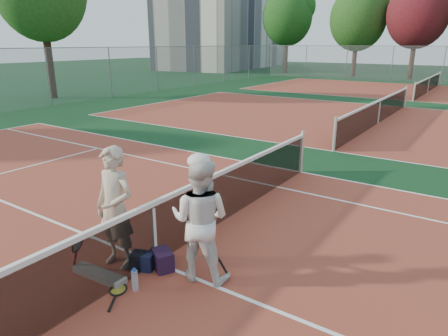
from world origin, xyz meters
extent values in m
plane|color=black|center=(0.00, 0.00, 0.00)|extent=(130.00, 130.00, 0.00)
cube|color=brown|center=(0.00, 0.00, 0.00)|extent=(23.77, 10.97, 0.01)
cube|color=brown|center=(0.00, 13.50, 0.00)|extent=(23.77, 10.97, 0.01)
cube|color=brown|center=(0.00, 27.00, 0.00)|extent=(23.77, 10.97, 0.01)
cube|color=beige|center=(-28.00, 44.00, 7.50)|extent=(12.96, 23.18, 15.00)
imported|color=#BEAB93|center=(-0.43, -0.33, 0.93)|extent=(0.70, 0.48, 1.86)
imported|color=white|center=(0.80, 0.11, 0.90)|extent=(1.02, 0.89, 1.79)
cube|color=black|center=(-0.04, -0.23, 0.13)|extent=(0.39, 0.34, 0.26)
cube|color=black|center=(0.21, -0.06, 0.15)|extent=(0.44, 0.40, 0.30)
cube|color=slate|center=(-0.40, -0.76, 0.05)|extent=(0.92, 0.27, 0.10)
cylinder|color=#C8E5FD|center=(0.26, -0.68, 0.15)|extent=(0.09, 0.09, 0.30)
cylinder|color=#382314|center=(-16.04, 37.87, 2.38)|extent=(0.44, 0.44, 4.75)
ellipsoid|color=#164614|center=(-16.04, 37.87, 5.94)|extent=(5.32, 5.32, 6.12)
cylinder|color=#382314|center=(-8.48, 37.92, 2.22)|extent=(0.44, 0.44, 4.43)
ellipsoid|color=#1B4914|center=(-8.48, 37.92, 5.54)|extent=(5.43, 5.43, 6.25)
cylinder|color=#382314|center=(-3.02, 37.35, 2.31)|extent=(0.44, 0.44, 4.61)
ellipsoid|color=#4E1017|center=(-3.02, 37.35, 5.77)|extent=(5.36, 5.36, 6.16)
cylinder|color=#382314|center=(-18.64, 10.72, 2.49)|extent=(0.44, 0.44, 4.98)
camera|label=1|loc=(3.92, -3.92, 3.25)|focal=32.00mm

